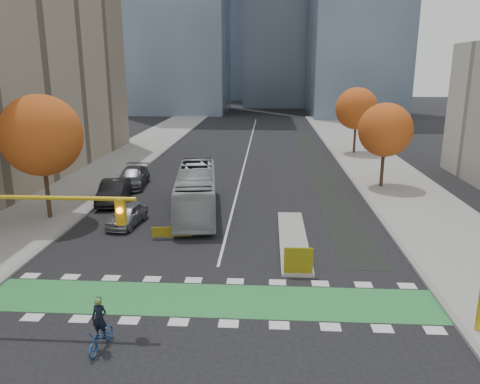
# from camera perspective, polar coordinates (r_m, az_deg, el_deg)

# --- Properties ---
(ground) EXTENTS (300.00, 300.00, 0.00)m
(ground) POSITION_cam_1_polar(r_m,az_deg,el_deg) (19.67, -4.31, -15.04)
(ground) COLOR black
(ground) RESTS_ON ground
(sidewalk_west) EXTENTS (7.00, 120.00, 0.15)m
(sidewalk_west) POSITION_cam_1_polar(r_m,az_deg,el_deg) (41.33, -19.34, 0.47)
(sidewalk_west) COLOR gray
(sidewalk_west) RESTS_ON ground
(sidewalk_east) EXTENTS (7.00, 120.00, 0.15)m
(sidewalk_east) POSITION_cam_1_polar(r_m,az_deg,el_deg) (39.70, 19.52, -0.13)
(sidewalk_east) COLOR gray
(sidewalk_east) RESTS_ON ground
(curb_west) EXTENTS (0.30, 120.00, 0.16)m
(curb_west) POSITION_cam_1_polar(r_m,az_deg,el_deg) (40.11, -14.72, 0.40)
(curb_west) COLOR gray
(curb_west) RESTS_ON ground
(curb_east) EXTENTS (0.30, 120.00, 0.16)m
(curb_east) POSITION_cam_1_polar(r_m,az_deg,el_deg) (38.87, 14.56, -0.05)
(curb_east) COLOR gray
(curb_east) RESTS_ON ground
(bike_crossing) EXTENTS (20.00, 3.00, 0.01)m
(bike_crossing) POSITION_cam_1_polar(r_m,az_deg,el_deg) (20.97, -3.75, -12.99)
(bike_crossing) COLOR #2B843D
(bike_crossing) RESTS_ON ground
(centre_line) EXTENTS (0.15, 70.00, 0.01)m
(centre_line) POSITION_cam_1_polar(r_m,az_deg,el_deg) (57.76, 1.00, 5.18)
(centre_line) COLOR silver
(centre_line) RESTS_ON ground
(bike_lane_paint) EXTENTS (2.50, 50.00, 0.01)m
(bike_lane_paint) POSITION_cam_1_polar(r_m,az_deg,el_deg) (48.14, 9.44, 3.00)
(bike_lane_paint) COLOR black
(bike_lane_paint) RESTS_ON ground
(median_island) EXTENTS (1.60, 10.00, 0.16)m
(median_island) POSITION_cam_1_polar(r_m,az_deg,el_deg) (27.68, 6.49, -5.74)
(median_island) COLOR gray
(median_island) RESTS_ON ground
(hazard_board) EXTENTS (1.40, 0.12, 1.30)m
(hazard_board) POSITION_cam_1_polar(r_m,az_deg,el_deg) (22.97, 7.13, -8.29)
(hazard_board) COLOR yellow
(hazard_board) RESTS_ON median_island
(tree_west) EXTENTS (5.20, 5.20, 8.22)m
(tree_west) POSITION_cam_1_polar(r_m,az_deg,el_deg) (32.55, -23.07, 6.36)
(tree_west) COLOR #332114
(tree_west) RESTS_ON ground
(tree_east_near) EXTENTS (4.40, 4.40, 7.08)m
(tree_east_near) POSITION_cam_1_polar(r_m,az_deg,el_deg) (40.32, 17.29, 7.24)
(tree_east_near) COLOR #332114
(tree_east_near) RESTS_ON ground
(tree_east_far) EXTENTS (4.80, 4.80, 7.65)m
(tree_east_far) POSITION_cam_1_polar(r_m,az_deg,el_deg) (55.96, 14.02, 9.84)
(tree_east_far) COLOR #332114
(tree_east_far) RESTS_ON ground
(cyclist) EXTENTS (0.85, 1.82, 2.03)m
(cyclist) POSITION_cam_1_polar(r_m,az_deg,el_deg) (18.11, -16.62, -16.06)
(cyclist) COLOR #204994
(cyclist) RESTS_ON ground
(bus) EXTENTS (3.92, 11.27, 3.07)m
(bus) POSITION_cam_1_polar(r_m,az_deg,el_deg) (32.42, -5.37, 0.09)
(bus) COLOR #A4A8AB
(bus) RESTS_ON ground
(parked_car_a) EXTENTS (2.05, 4.13, 1.35)m
(parked_car_a) POSITION_cam_1_polar(r_m,az_deg,el_deg) (30.80, -13.61, -2.74)
(parked_car_a) COLOR #9D9EA3
(parked_car_a) RESTS_ON ground
(parked_car_b) EXTENTS (2.38, 5.32, 1.69)m
(parked_car_b) POSITION_cam_1_polar(r_m,az_deg,el_deg) (36.08, -15.15, 0.03)
(parked_car_b) COLOR black
(parked_car_b) RESTS_ON ground
(parked_car_c) EXTENTS (2.69, 5.68, 1.60)m
(parked_car_c) POSITION_cam_1_polar(r_m,az_deg,el_deg) (40.71, -12.96, 1.78)
(parked_car_c) COLOR #46474B
(parked_car_c) RESTS_ON ground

